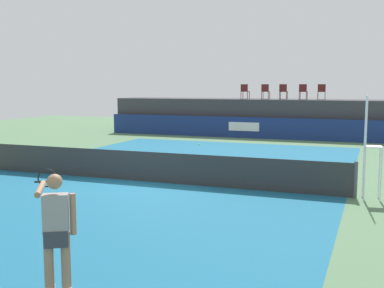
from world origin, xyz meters
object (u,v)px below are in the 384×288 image
object	(u,v)px
net_post_far	(356,180)
tennis_ball	(199,144)
spectator_chair_right	(303,91)
spectator_chair_far_right	(322,91)
tennis_player	(56,229)
spectator_chair_left	(265,91)
spectator_chair_far_left	(245,91)
umpire_chair	(369,140)
spectator_chair_center	(283,91)

from	to	relation	value
net_post_far	tennis_ball	distance (m)	12.29
spectator_chair_right	spectator_chair_far_right	distance (m)	1.06
tennis_ball	tennis_player	bearing A→B (deg)	-76.54
net_post_far	spectator_chair_far_right	bearing A→B (deg)	99.47
spectator_chair_right	spectator_chair_far_right	bearing A→B (deg)	16.63
spectator_chair_left	tennis_player	distance (m)	23.01
spectator_chair_far_left	spectator_chair_right	world-z (taller)	same
tennis_player	umpire_chair	bearing A→B (deg)	62.42
tennis_ball	spectator_chair_left	bearing A→B (deg)	69.26
spectator_chair_far_right	spectator_chair_far_left	bearing A→B (deg)	-173.23
tennis_ball	spectator_chair_far_left	bearing A→B (deg)	80.99
spectator_chair_right	umpire_chair	size ratio (longest dim) A/B	0.32
spectator_chair_right	tennis_ball	distance (m)	7.69
spectator_chair_far_left	tennis_ball	bearing A→B (deg)	-99.01
spectator_chair_left	spectator_chair_far_right	xyz separation A→B (m)	(3.20, 0.46, 0.00)
spectator_chair_left	spectator_chair_far_right	bearing A→B (deg)	8.27
spectator_chair_far_left	spectator_chair_right	xyz separation A→B (m)	(3.43, 0.23, 0.00)
spectator_chair_right	tennis_player	size ratio (longest dim) A/B	0.50
spectator_chair_right	tennis_player	world-z (taller)	spectator_chair_right
spectator_chair_far_left	net_post_far	size ratio (longest dim) A/B	0.89
tennis_player	tennis_ball	bearing A→B (deg)	103.46
spectator_chair_right	umpire_chair	world-z (taller)	spectator_chair_right
spectator_chair_far_left	spectator_chair_far_right	bearing A→B (deg)	6.77
umpire_chair	tennis_player	distance (m)	8.85
net_post_far	tennis_ball	xyz separation A→B (m)	(-7.91, 9.40, -0.46)
spectator_chair_far_left	tennis_ball	world-z (taller)	spectator_chair_far_left
spectator_chair_far_left	spectator_chair_left	bearing A→B (deg)	2.91
spectator_chair_left	spectator_chair_center	distance (m)	1.05
spectator_chair_left	spectator_chair_far_left	bearing A→B (deg)	-177.09
spectator_chair_left	tennis_ball	size ratio (longest dim) A/B	13.06
umpire_chair	tennis_player	bearing A→B (deg)	-117.58
umpire_chair	net_post_far	distance (m)	1.13
spectator_chair_right	spectator_chair_far_right	xyz separation A→B (m)	(1.01, 0.30, 0.00)
spectator_chair_left	spectator_chair_right	xyz separation A→B (m)	(2.19, 0.16, 0.00)
spectator_chair_left	spectator_chair_right	world-z (taller)	same
spectator_chair_center	spectator_chair_right	world-z (taller)	same
spectator_chair_center	tennis_player	xyz separation A→B (m)	(0.94, -22.92, -1.73)
umpire_chair	net_post_far	xyz separation A→B (m)	(-0.30, 0.01, -1.09)
tennis_player	net_post_far	bearing A→B (deg)	64.19
umpire_chair	spectator_chair_right	bearing A→B (deg)	104.37
spectator_chair_far_right	spectator_chair_center	bearing A→B (deg)	-169.51
tennis_player	tennis_ball	xyz separation A→B (m)	(-4.12, 17.23, -0.92)
spectator_chair_right	net_post_far	world-z (taller)	spectator_chair_right
spectator_chair_center	net_post_far	world-z (taller)	spectator_chair_center
spectator_chair_far_right	tennis_player	distance (m)	23.42
spectator_chair_far_left	umpire_chair	size ratio (longest dim) A/B	0.32
umpire_chair	tennis_ball	world-z (taller)	umpire_chair
tennis_player	spectator_chair_center	bearing A→B (deg)	92.35
spectator_chair_left	tennis_player	size ratio (longest dim) A/B	0.50
spectator_chair_far_left	tennis_player	bearing A→B (deg)	-81.91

